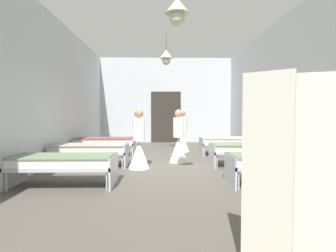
# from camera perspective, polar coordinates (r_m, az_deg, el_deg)

# --- Properties ---
(ground_plane) EXTENTS (6.77, 12.56, 0.10)m
(ground_plane) POSITION_cam_1_polar(r_m,az_deg,el_deg) (7.19, 0.29, -8.71)
(ground_plane) COLOR #59544C
(room_shell) EXTENTS (6.57, 12.16, 3.99)m
(room_shell) POSITION_cam_1_polar(r_m,az_deg,el_deg) (8.41, 0.04, 6.95)
(room_shell) COLOR silver
(room_shell) RESTS_ON ground
(bed_left_row_0) EXTENTS (1.90, 0.84, 0.57)m
(bed_left_row_0) POSITION_cam_1_polar(r_m,az_deg,el_deg) (5.54, -20.84, -7.12)
(bed_left_row_0) COLOR #B7BCC1
(bed_left_row_0) RESTS_ON ground
(bed_right_row_0) EXTENTS (1.90, 0.84, 0.57)m
(bed_right_row_0) POSITION_cam_1_polar(r_m,az_deg,el_deg) (5.68, 22.03, -6.90)
(bed_right_row_0) COLOR #B7BCC1
(bed_right_row_0) RESTS_ON ground
(bed_left_row_1) EXTENTS (1.90, 0.84, 0.57)m
(bed_left_row_1) POSITION_cam_1_polar(r_m,az_deg,el_deg) (7.34, -15.87, -4.70)
(bed_left_row_1) COLOR #B7BCC1
(bed_left_row_1) RESTS_ON ground
(bed_right_row_1) EXTENTS (1.90, 0.84, 0.57)m
(bed_right_row_1) POSITION_cam_1_polar(r_m,az_deg,el_deg) (7.45, 16.21, -4.60)
(bed_right_row_1) COLOR #B7BCC1
(bed_right_row_1) RESTS_ON ground
(bed_left_row_2) EXTENTS (1.90, 0.84, 0.57)m
(bed_left_row_2) POSITION_cam_1_polar(r_m,az_deg,el_deg) (9.18, -12.89, -3.23)
(bed_left_row_2) COLOR #B7BCC1
(bed_left_row_2) RESTS_ON ground
(bed_right_row_2) EXTENTS (1.90, 0.84, 0.57)m
(bed_right_row_2) POSITION_cam_1_polar(r_m,az_deg,el_deg) (9.27, 12.67, -3.17)
(bed_right_row_2) COLOR #B7BCC1
(bed_right_row_2) RESTS_ON ground
(nurse_near_aisle) EXTENTS (0.52, 0.52, 1.49)m
(nurse_near_aisle) POSITION_cam_1_polar(r_m,az_deg,el_deg) (6.82, -6.04, -4.40)
(nurse_near_aisle) COLOR white
(nurse_near_aisle) RESTS_ON ground
(nurse_mid_aisle) EXTENTS (0.52, 0.52, 1.49)m
(nurse_mid_aisle) POSITION_cam_1_polar(r_m,az_deg,el_deg) (7.67, 2.20, -3.62)
(nurse_mid_aisle) COLOR white
(nurse_mid_aisle) RESTS_ON ground
(nurse_far_aisle) EXTENTS (0.52, 0.52, 1.49)m
(nurse_far_aisle) POSITION_cam_1_polar(r_m,az_deg,el_deg) (9.81, 3.01, -2.27)
(nurse_far_aisle) COLOR white
(nurse_far_aisle) RESTS_ON ground
(privacy_screen) EXTENTS (1.22, 0.29, 1.70)m
(privacy_screen) POSITION_cam_1_polar(r_m,az_deg,el_deg) (2.63, 28.33, -8.79)
(privacy_screen) COLOR silver
(privacy_screen) RESTS_ON ground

